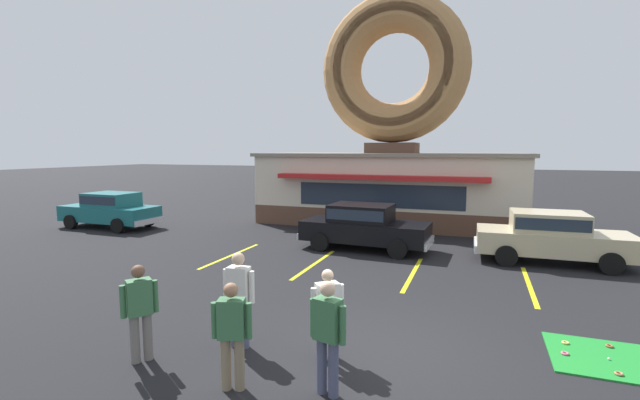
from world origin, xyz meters
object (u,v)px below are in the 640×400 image
(car_teal, at_px, (110,209))
(car_black, at_px, (364,225))
(pedestrian_blue_sweater_man, at_px, (140,308))
(pedestrian_beanie_man, at_px, (327,310))
(golf_ball, at_px, (609,359))
(trash_bin, at_px, (550,228))
(pedestrian_clipboard_woman, at_px, (232,331))
(pedestrian_hooded_kid, at_px, (328,332))
(car_champagne, at_px, (551,235))
(pedestrian_leather_jacket_man, at_px, (239,295))

(car_teal, relative_size, car_black, 0.99)
(pedestrian_blue_sweater_man, distance_m, pedestrian_beanie_man, 3.09)
(golf_ball, bearing_deg, trash_bin, 87.21)
(pedestrian_clipboard_woman, bearing_deg, pedestrian_hooded_kid, 14.70)
(car_champagne, height_order, pedestrian_leather_jacket_man, pedestrian_leather_jacket_man)
(pedestrian_blue_sweater_man, relative_size, pedestrian_beanie_man, 1.06)
(car_teal, distance_m, car_black, 11.82)
(pedestrian_blue_sweater_man, height_order, pedestrian_clipboard_woman, pedestrian_blue_sweater_man)
(pedestrian_hooded_kid, bearing_deg, golf_ball, 32.01)
(golf_ball, height_order, pedestrian_clipboard_woman, pedestrian_clipboard_woman)
(car_teal, relative_size, trash_bin, 4.68)
(car_teal, bearing_deg, pedestrian_leather_jacket_man, -35.29)
(pedestrian_blue_sweater_man, relative_size, pedestrian_hooded_kid, 0.98)
(pedestrian_beanie_man, bearing_deg, pedestrian_clipboard_woman, -126.03)
(car_teal, height_order, car_black, same)
(car_teal, xyz_separation_m, pedestrian_hooded_kid, (13.66, -9.14, 0.06))
(pedestrian_hooded_kid, xyz_separation_m, pedestrian_beanie_man, (-0.36, 1.01, -0.09))
(car_black, distance_m, pedestrian_blue_sweater_man, 9.29)
(pedestrian_beanie_man, height_order, trash_bin, pedestrian_beanie_man)
(car_teal, distance_m, pedestrian_beanie_man, 15.59)
(trash_bin, bearing_deg, pedestrian_leather_jacket_man, -118.31)
(pedestrian_leather_jacket_man, bearing_deg, pedestrian_clipboard_woman, -63.15)
(pedestrian_leather_jacket_man, distance_m, trash_bin, 13.80)
(car_black, bearing_deg, pedestrian_blue_sweater_man, -98.59)
(pedestrian_leather_jacket_man, distance_m, pedestrian_beanie_man, 1.62)
(pedestrian_blue_sweater_man, bearing_deg, car_champagne, 52.21)
(golf_ball, relative_size, car_teal, 0.01)
(pedestrian_blue_sweater_man, distance_m, pedestrian_hooded_kid, 3.23)
(car_teal, height_order, pedestrian_hooded_kid, pedestrian_hooded_kid)
(car_teal, distance_m, pedestrian_clipboard_woman, 15.55)
(car_black, bearing_deg, trash_bin, 31.80)
(pedestrian_hooded_kid, height_order, pedestrian_clipboard_woman, pedestrian_hooded_kid)
(car_black, xyz_separation_m, car_champagne, (5.91, 0.23, 0.00))
(car_champagne, bearing_deg, car_teal, -179.61)
(car_teal, bearing_deg, trash_bin, 11.97)
(golf_ball, xyz_separation_m, pedestrian_leather_jacket_man, (-6.03, -1.67, 0.91))
(pedestrian_hooded_kid, distance_m, trash_bin, 13.80)
(car_black, relative_size, pedestrian_leather_jacket_man, 2.69)
(car_black, relative_size, pedestrian_blue_sweater_man, 2.82)
(pedestrian_clipboard_woman, bearing_deg, trash_bin, 66.10)
(golf_ball, distance_m, trash_bin, 10.49)
(pedestrian_blue_sweater_man, xyz_separation_m, trash_bin, (7.80, 13.16, -0.41))
(pedestrian_blue_sweater_man, distance_m, pedestrian_leather_jacket_man, 1.62)
(golf_ball, relative_size, pedestrian_clipboard_woman, 0.03)
(pedestrian_clipboard_woman, bearing_deg, car_black, 92.99)
(pedestrian_hooded_kid, xyz_separation_m, pedestrian_clipboard_woman, (-1.35, -0.35, -0.04))
(golf_ball, xyz_separation_m, car_black, (-5.90, 6.49, 0.82))
(car_black, relative_size, pedestrian_clipboard_woman, 2.88)
(golf_ball, height_order, pedestrian_leather_jacket_man, pedestrian_leather_jacket_man)
(car_black, height_order, pedestrian_beanie_man, car_black)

